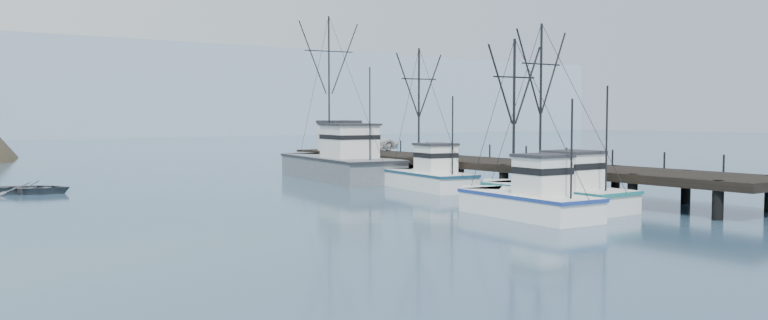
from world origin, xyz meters
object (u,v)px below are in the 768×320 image
pickup_truck (367,142)px  trawler_far (425,177)px  pier (480,164)px  work_vessel (337,164)px  trawler_mid (524,201)px  trawler_near (552,193)px  motorboat (34,194)px  pier_shed (339,135)px

pickup_truck → trawler_far: bearing=177.8°
trawler_far → pickup_truck: trawler_far is taller
pier → pickup_truck: size_ratio=7.43×
trawler_far → work_vessel: work_vessel is taller
trawler_far → pickup_truck: 16.59m
trawler_far → trawler_mid: bearing=-109.9°
trawler_far → work_vessel: (-0.46, 11.00, 0.41)m
trawler_near → trawler_far: (1.13, 12.84, 0.00)m
motorboat → pier: bearing=-80.8°
pier → trawler_mid: 16.37m
trawler_mid → pickup_truck: (10.96, 30.03, 2.01)m
pickup_truck → work_vessel: bearing=143.9°
trawler_far → pier_shed: trawler_far is taller
pier → trawler_mid: bearing=-125.4°
pier_shed → pickup_truck: (2.29, -1.30, -0.60)m
pier_shed → pickup_truck: pier_shed is taller
work_vessel → pier_shed: work_vessel is taller
motorboat → pickup_truck: bearing=-48.7°
trawler_near → trawler_mid: bearing=-157.4°
trawler_near → motorboat: 34.07m
pickup_truck → pier_shed: bearing=78.4°
work_vessel → trawler_far: bearing=-87.6°
trawler_near → trawler_mid: 4.51m
motorboat → work_vessel: bearing=-58.4°
pier → pier_shed: bearing=92.5°
pier → work_vessel: (-4.63, 12.25, -0.46)m
trawler_mid → pickup_truck: size_ratio=1.62×
pier → trawler_near: trawler_near is taller
pier → trawler_near: bearing=-114.6°
trawler_mid → trawler_far: size_ratio=0.92×
pier_shed → motorboat: pier_shed is taller
work_vessel → pickup_truck: bearing=36.0°
work_vessel → pickup_truck: work_vessel is taller
pier → trawler_far: size_ratio=4.21×
trawler_near → motorboat: bearing=131.1°
trawler_mid → pier_shed: bearing=74.5°
trawler_far → pickup_truck: bearing=69.9°
trawler_near → pickup_truck: bearing=76.5°
work_vessel → pickup_truck: (6.13, 4.45, 1.59)m
trawler_mid → pier_shed: (8.67, 31.33, 2.60)m
pier → trawler_near: size_ratio=4.05×
work_vessel → pier_shed: bearing=56.3°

